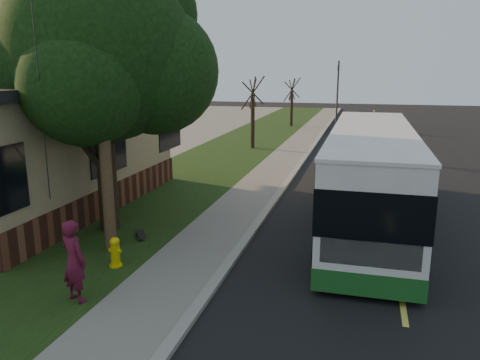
{
  "coord_description": "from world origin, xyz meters",
  "views": [
    {
      "loc": [
        3.03,
        -9.42,
        4.7
      ],
      "look_at": [
        -0.47,
        3.7,
        1.5
      ],
      "focal_mm": 35.0,
      "sensor_mm": 36.0,
      "label": 1
    }
  ],
  "objects_px": {
    "utility_pole": "(99,73)",
    "leafy_tree": "(103,53)",
    "bare_tree_near": "(253,114)",
    "distant_car": "(352,121)",
    "skateboard_main": "(141,235)",
    "skateboarder": "(74,261)",
    "traffic_signal": "(338,88)",
    "dumpster": "(3,206)",
    "fire_hydrant": "(115,252)",
    "transit_bus": "(370,173)",
    "bare_tree_far": "(292,103)"
  },
  "relations": [
    {
      "from": "skateboard_main",
      "to": "fire_hydrant",
      "type": "bearing_deg",
      "value": -80.3
    },
    {
      "from": "bare_tree_near",
      "to": "utility_pole",
      "type": "bearing_deg",
      "value": -89.34
    },
    {
      "from": "bare_tree_near",
      "to": "traffic_signal",
      "type": "height_order",
      "value": "traffic_signal"
    },
    {
      "from": "traffic_signal",
      "to": "skateboard_main",
      "type": "distance_m",
      "value": 32.29
    },
    {
      "from": "bare_tree_near",
      "to": "dumpster",
      "type": "xyz_separation_m",
      "value": [
        -4.08,
        -15.97,
        -1.51
      ]
    },
    {
      "from": "fire_hydrant",
      "to": "bare_tree_near",
      "type": "height_order",
      "value": "bare_tree_near"
    },
    {
      "from": "leafy_tree",
      "to": "skateboarder",
      "type": "distance_m",
      "value": 6.33
    },
    {
      "from": "bare_tree_far",
      "to": "traffic_signal",
      "type": "xyz_separation_m",
      "value": [
        3.5,
        4.0,
        1.16
      ]
    },
    {
      "from": "transit_bus",
      "to": "distant_car",
      "type": "distance_m",
      "value": 23.17
    },
    {
      "from": "dumpster",
      "to": "skateboarder",
      "type": "bearing_deg",
      "value": -36.71
    },
    {
      "from": "bare_tree_near",
      "to": "leafy_tree",
      "type": "bearing_deg",
      "value": -92.5
    },
    {
      "from": "utility_pole",
      "to": "leafy_tree",
      "type": "distance_m",
      "value": 1.94
    },
    {
      "from": "transit_bus",
      "to": "dumpster",
      "type": "bearing_deg",
      "value": -163.61
    },
    {
      "from": "dumpster",
      "to": "fire_hydrant",
      "type": "bearing_deg",
      "value": -22.14
    },
    {
      "from": "bare_tree_near",
      "to": "bare_tree_far",
      "type": "distance_m",
      "value": 12.01
    },
    {
      "from": "fire_hydrant",
      "to": "traffic_signal",
      "type": "xyz_separation_m",
      "value": [
        3.1,
        34.0,
        2.73
      ]
    },
    {
      "from": "leafy_tree",
      "to": "dumpster",
      "type": "height_order",
      "value": "leafy_tree"
    },
    {
      "from": "transit_bus",
      "to": "fire_hydrant",
      "type": "bearing_deg",
      "value": -138.41
    },
    {
      "from": "leafy_tree",
      "to": "traffic_signal",
      "type": "height_order",
      "value": "leafy_tree"
    },
    {
      "from": "transit_bus",
      "to": "traffic_signal",
      "type": "bearing_deg",
      "value": 95.52
    },
    {
      "from": "leafy_tree",
      "to": "skateboarder",
      "type": "xyz_separation_m",
      "value": [
        1.67,
        -4.41,
        -4.23
      ]
    },
    {
      "from": "utility_pole",
      "to": "traffic_signal",
      "type": "distance_m",
      "value": 33.26
    },
    {
      "from": "skateboarder",
      "to": "traffic_signal",
      "type": "bearing_deg",
      "value": -74.47
    },
    {
      "from": "fire_hydrant",
      "to": "traffic_signal",
      "type": "height_order",
      "value": "traffic_signal"
    },
    {
      "from": "bare_tree_near",
      "to": "distant_car",
      "type": "distance_m",
      "value": 11.8
    },
    {
      "from": "utility_pole",
      "to": "dumpster",
      "type": "relative_size",
      "value": 5.57
    },
    {
      "from": "dumpster",
      "to": "distant_car",
      "type": "height_order",
      "value": "distant_car"
    },
    {
      "from": "bare_tree_near",
      "to": "dumpster",
      "type": "bearing_deg",
      "value": -104.32
    },
    {
      "from": "skateboard_main",
      "to": "dumpster",
      "type": "height_order",
      "value": "dumpster"
    },
    {
      "from": "fire_hydrant",
      "to": "distant_car",
      "type": "distance_m",
      "value": 28.72
    },
    {
      "from": "utility_pole",
      "to": "skateboard_main",
      "type": "height_order",
      "value": "utility_pole"
    },
    {
      "from": "dumpster",
      "to": "utility_pole",
      "type": "bearing_deg",
      "value": -13.58
    },
    {
      "from": "bare_tree_far",
      "to": "transit_bus",
      "type": "bearing_deg",
      "value": -75.77
    },
    {
      "from": "skateboard_main",
      "to": "utility_pole",
      "type": "bearing_deg",
      "value": -108.83
    },
    {
      "from": "bare_tree_far",
      "to": "traffic_signal",
      "type": "distance_m",
      "value": 5.44
    },
    {
      "from": "transit_bus",
      "to": "dumpster",
      "type": "xyz_separation_m",
      "value": [
        -10.86,
        -3.19,
        -0.95
      ]
    },
    {
      "from": "utility_pole",
      "to": "distant_car",
      "type": "xyz_separation_m",
      "value": [
        5.33,
        27.35,
        -3.81
      ]
    },
    {
      "from": "traffic_signal",
      "to": "transit_bus",
      "type": "xyz_separation_m",
      "value": [
        2.78,
        -28.78,
        -1.57
      ]
    },
    {
      "from": "utility_pole",
      "to": "distant_car",
      "type": "distance_m",
      "value": 28.13
    },
    {
      "from": "distant_car",
      "to": "utility_pole",
      "type": "bearing_deg",
      "value": -96.79
    },
    {
      "from": "fire_hydrant",
      "to": "skateboarder",
      "type": "bearing_deg",
      "value": -86.75
    },
    {
      "from": "leafy_tree",
      "to": "skateboard_main",
      "type": "distance_m",
      "value": 5.22
    },
    {
      "from": "traffic_signal",
      "to": "transit_bus",
      "type": "relative_size",
      "value": 0.5
    },
    {
      "from": "fire_hydrant",
      "to": "skateboard_main",
      "type": "height_order",
      "value": "fire_hydrant"
    },
    {
      "from": "fire_hydrant",
      "to": "bare_tree_far",
      "type": "relative_size",
      "value": 0.18
    },
    {
      "from": "utility_pole",
      "to": "skateboard_main",
      "type": "distance_m",
      "value": 4.64
    },
    {
      "from": "distant_car",
      "to": "traffic_signal",
      "type": "bearing_deg",
      "value": 109.28
    },
    {
      "from": "fire_hydrant",
      "to": "bare_tree_far",
      "type": "xyz_separation_m",
      "value": [
        -0.4,
        30.0,
        1.57
      ]
    },
    {
      "from": "dumpster",
      "to": "traffic_signal",
      "type": "bearing_deg",
      "value": 75.82
    },
    {
      "from": "utility_pole",
      "to": "bare_tree_near",
      "type": "xyz_separation_m",
      "value": [
        -0.19,
        17.01,
        -2.48
      ]
    }
  ]
}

